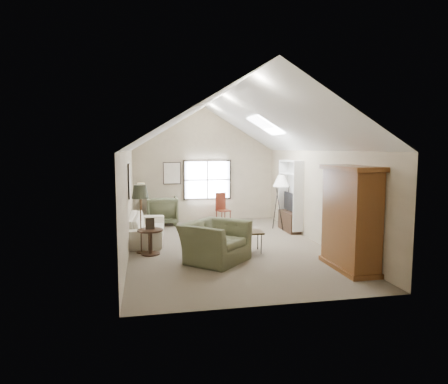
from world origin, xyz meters
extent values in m
cube|color=brown|center=(0.00, 0.00, 0.00)|extent=(5.00, 8.00, 0.01)
cube|color=tan|center=(0.00, 4.00, 1.25)|extent=(5.00, 0.01, 2.50)
cube|color=tan|center=(0.00, -4.00, 1.25)|extent=(5.00, 0.01, 2.50)
cube|color=tan|center=(-2.50, 0.00, 1.25)|extent=(0.01, 8.00, 2.50)
cube|color=tan|center=(2.50, 0.00, 1.25)|extent=(0.01, 8.00, 2.50)
cube|color=black|center=(0.10, 3.96, 1.45)|extent=(1.72, 0.08, 1.42)
cube|color=black|center=(-2.47, 0.30, 1.75)|extent=(0.68, 0.04, 0.88)
cube|color=black|center=(-1.15, 3.97, 1.70)|extent=(0.62, 0.04, 0.78)
cube|color=brown|center=(2.18, -2.40, 1.10)|extent=(0.60, 1.50, 2.20)
cube|color=white|center=(2.34, 1.60, 1.15)|extent=(0.32, 1.30, 2.10)
cube|color=#382316|center=(2.32, 1.60, 0.30)|extent=(0.34, 1.18, 0.60)
cube|color=black|center=(2.32, 1.60, 0.92)|extent=(0.05, 0.90, 0.55)
imported|color=beige|center=(-2.08, 1.20, 0.36)|extent=(1.13, 2.52, 0.72)
imported|color=#515A3F|center=(-0.54, -1.28, 0.45)|extent=(1.82, 1.83, 0.90)
imported|color=#525A3F|center=(-1.53, 3.47, 0.47)|extent=(1.01, 1.04, 0.94)
cube|color=#3B2A18|center=(0.25, -0.62, 0.26)|extent=(1.07, 0.65, 0.53)
imported|color=#3A2217|center=(0.25, -0.62, 0.56)|extent=(0.27, 0.27, 0.06)
cylinder|color=#332114|center=(-1.98, -0.40, 0.31)|extent=(0.66, 0.66, 0.62)
cube|color=maroon|center=(0.57, 3.36, 0.52)|extent=(0.52, 0.52, 1.03)
camera|label=1|loc=(-2.07, -10.04, 2.57)|focal=32.00mm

